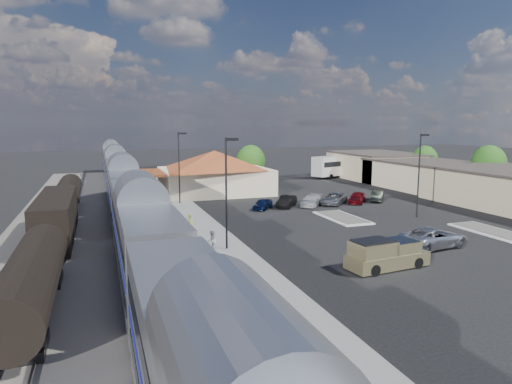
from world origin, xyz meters
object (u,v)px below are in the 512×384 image
object	(u,v)px
station_depot	(214,172)
pickup_truck	(387,254)
coach_bus	(339,165)
suv	(433,238)

from	to	relation	value
station_depot	pickup_truck	xyz separation A→B (m)	(3.06, -37.92, -2.15)
pickup_truck	coach_bus	xyz separation A→B (m)	(24.15, 49.92, 1.34)
coach_bus	pickup_truck	bearing A→B (deg)	133.39
suv	coach_bus	distance (m)	49.82
pickup_truck	suv	xyz separation A→B (m)	(6.69, 3.28, -0.13)
pickup_truck	station_depot	bearing A→B (deg)	-1.84
pickup_truck	coach_bus	world-z (taller)	coach_bus
suv	coach_bus	size ratio (longest dim) A/B	0.48
station_depot	suv	xyz separation A→B (m)	(9.75, -34.63, -2.28)
suv	station_depot	bearing A→B (deg)	6.72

